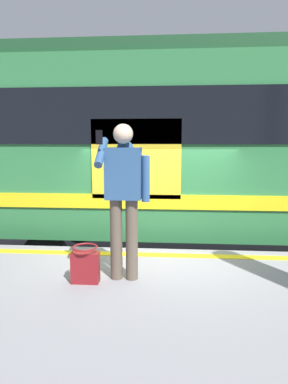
# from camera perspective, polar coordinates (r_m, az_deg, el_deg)

# --- Properties ---
(ground_plane) EXTENTS (23.85, 23.85, 0.00)m
(ground_plane) POSITION_cam_1_polar(r_m,az_deg,el_deg) (5.55, 2.05, -19.65)
(ground_plane) COLOR #3D3D3F
(platform) EXTENTS (14.52, 3.60, 1.03)m
(platform) POSITION_cam_1_polar(r_m,az_deg,el_deg) (3.74, 0.77, -25.62)
(platform) COLOR gray
(platform) RESTS_ON ground
(safety_line) EXTENTS (14.23, 0.16, 0.01)m
(safety_line) POSITION_cam_1_polar(r_m,az_deg,el_deg) (4.86, 1.96, -10.52)
(safety_line) COLOR yellow
(safety_line) RESTS_ON platform
(track_rail_near) EXTENTS (18.88, 0.08, 0.16)m
(track_rail_near) POSITION_cam_1_polar(r_m,az_deg,el_deg) (6.63, 2.53, -14.05)
(track_rail_near) COLOR slate
(track_rail_near) RESTS_ON ground
(track_rail_far) EXTENTS (18.88, 0.08, 0.16)m
(track_rail_far) POSITION_cam_1_polar(r_m,az_deg,el_deg) (7.98, 2.89, -10.13)
(track_rail_far) COLOR slate
(track_rail_far) RESTS_ON ground
(train_carriage) EXTENTS (11.24, 2.79, 4.11)m
(train_carriage) POSITION_cam_1_polar(r_m,az_deg,el_deg) (6.99, 16.28, 7.89)
(train_carriage) COLOR #2D723F
(train_carriage) RESTS_ON ground
(passenger) EXTENTS (0.57, 0.55, 1.78)m
(passenger) POSITION_cam_1_polar(r_m,az_deg,el_deg) (3.83, -3.42, 0.55)
(passenger) COLOR brown
(passenger) RESTS_ON platform
(handbag) EXTENTS (0.31, 0.28, 0.43)m
(handbag) POSITION_cam_1_polar(r_m,az_deg,el_deg) (3.97, -9.84, -12.09)
(handbag) COLOR maroon
(handbag) RESTS_ON platform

